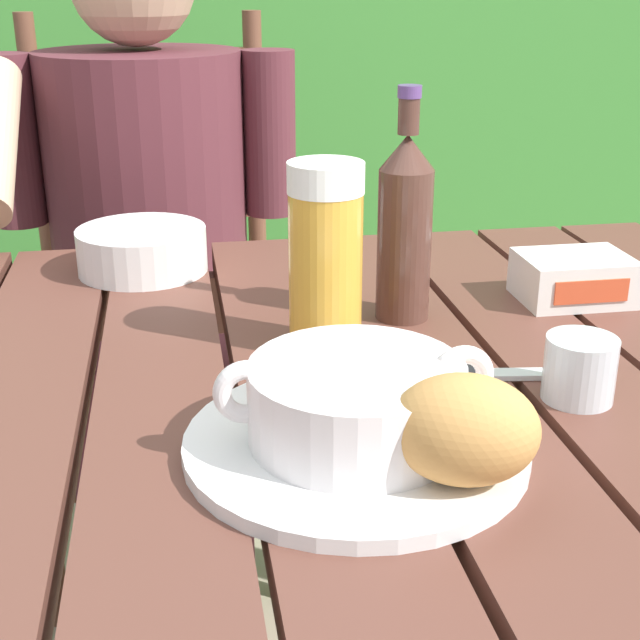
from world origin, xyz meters
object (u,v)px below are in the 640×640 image
serving_plate (355,444)px  butter_tub (574,278)px  soup_bowl (356,400)px  diner_bowl (142,250)px  beer_bottle (405,225)px  water_glass_small (580,369)px  chair_near_diner (159,310)px  person_eating (148,232)px  bread_roll (464,429)px  table_knife (474,374)px  beer_glass (326,258)px

serving_plate → butter_tub: size_ratio=2.21×
soup_bowl → diner_bowl: (-0.17, 0.47, -0.02)m
beer_bottle → water_glass_small: 0.25m
chair_near_diner → serving_plate: 1.07m
chair_near_diner → soup_bowl: bearing=-80.6°
person_eating → serving_plate: 0.84m
water_glass_small → diner_bowl: bearing=132.0°
chair_near_diner → person_eating: bearing=-90.8°
bread_roll → soup_bowl: bearing=130.6°
person_eating → diner_bowl: (0.00, -0.35, 0.07)m
bread_roll → butter_tub: bearing=55.5°
beer_bottle → butter_tub: beer_bottle is taller
water_glass_small → butter_tub: water_glass_small is taller
beer_bottle → table_knife: size_ratio=1.41×
person_eating → beer_bottle: person_eating is taller
person_eating → table_knife: (0.30, -0.71, 0.05)m
chair_near_diner → water_glass_small: chair_near_diner is taller
person_eating → table_knife: size_ratio=6.98×
person_eating → beer_glass: size_ratio=6.51×
water_glass_small → diner_bowl: 0.56m
chair_near_diner → water_glass_small: 1.07m
bread_roll → beer_bottle: bearing=82.4°
table_knife → butter_tub: bearing=45.5°
serving_plate → table_knife: bearing=39.8°
beer_bottle → diner_bowl: (-0.27, 0.20, -0.07)m
beer_glass → butter_tub: (0.30, 0.09, -0.07)m
bread_roll → beer_glass: (-0.05, 0.27, 0.04)m
chair_near_diner → bread_roll: 1.16m
bread_roll → diner_bowl: size_ratio=0.78×
serving_plate → soup_bowl: size_ratio=1.24×
beer_glass → butter_tub: bearing=16.1°
chair_near_diner → beer_bottle: chair_near_diner is taller
serving_plate → beer_bottle: beer_bottle is taller
bread_roll → diner_bowl: 0.59m
serving_plate → bread_roll: bearing=-49.4°
serving_plate → soup_bowl: (-0.00, 0.00, 0.04)m
water_glass_small → butter_tub: 0.25m
soup_bowl → beer_glass: 0.21m
beer_bottle → chair_near_diner: bearing=110.1°
serving_plate → diner_bowl: diner_bowl is taller
serving_plate → table_knife: size_ratio=1.55×
butter_tub → table_knife: bearing=-134.5°
butter_tub → table_knife: 0.25m
person_eating → water_glass_small: size_ratio=19.38×
serving_plate → water_glass_small: size_ratio=4.32×
person_eating → serving_plate: bearing=-78.2°
beer_bottle → person_eating: bearing=116.8°
table_knife → soup_bowl: bearing=-140.2°
chair_near_diner → soup_bowl: chair_near_diner is taller
chair_near_diner → beer_bottle: bearing=-69.9°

